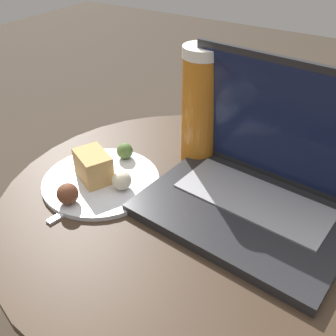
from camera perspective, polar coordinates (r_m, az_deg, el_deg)
name	(u,v)px	position (r m, az deg, el deg)	size (l,w,h in m)	color
table	(185,251)	(0.82, 2.53, -11.94)	(0.70, 0.70, 0.48)	black
napkin	(98,181)	(0.79, -10.10, -1.84)	(0.20, 0.18, 0.00)	white
laptop	(256,183)	(0.70, 12.72, -2.15)	(0.37, 0.28, 0.26)	#232326
beer_glass	(199,106)	(0.79, 4.59, 8.92)	(0.07, 0.07, 0.24)	#C6701E
snack_plate	(99,176)	(0.77, -9.93, -1.19)	(0.23, 0.23, 0.07)	silver
fork	(98,193)	(0.75, -10.07, -3.61)	(0.05, 0.19, 0.01)	silver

